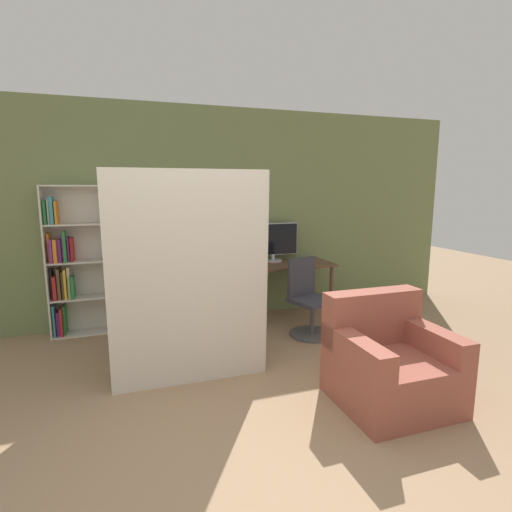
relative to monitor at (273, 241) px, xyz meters
name	(u,v)px	position (x,y,z in m)	size (l,w,h in m)	color
ground_plane	(260,503)	(-1.26, -3.10, -1.00)	(16.00, 16.00, 0.00)	#937556
wall_back	(174,216)	(-1.26, 0.17, 0.35)	(8.00, 0.06, 2.70)	#6B7A4C
desk	(278,270)	(0.00, -0.18, -0.36)	(1.41, 0.63, 0.73)	brown
monitor	(273,241)	(0.00, 0.00, 0.00)	(0.69, 0.24, 0.51)	#B7B7BC
office_chair	(309,305)	(0.12, -0.87, -0.65)	(0.55, 0.55, 0.89)	#4C4C51
bookshelf	(72,264)	(-2.46, 0.03, -0.16)	(0.67, 0.28, 1.73)	beige
mattress_near	(189,278)	(-1.37, -1.54, -0.07)	(1.36, 0.33, 1.86)	beige
mattress_far	(184,271)	(-1.37, -1.22, -0.07)	(1.36, 0.30, 1.86)	beige
armchair	(388,362)	(0.07, -2.40, -0.68)	(0.85, 0.80, 0.85)	#934C3D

